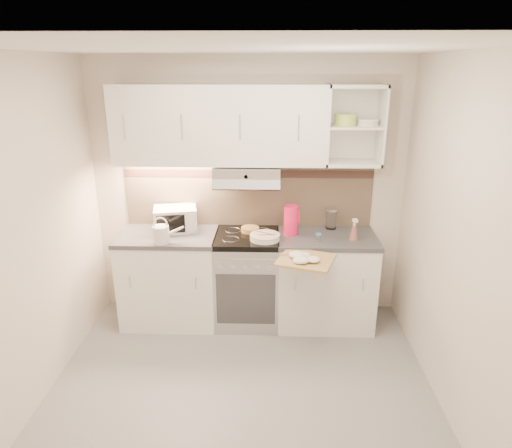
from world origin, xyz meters
The scene contains 17 objects.
ground centered at (0.00, 0.00, 0.00)m, with size 3.00×3.00×0.00m, color gray.
room_shell centered at (0.00, 0.37, 1.63)m, with size 3.04×2.84×2.52m.
base_cabinet_left centered at (-0.75, 1.10, 0.43)m, with size 0.90×0.60×0.86m, color white.
worktop_left centered at (-0.75, 1.10, 0.88)m, with size 0.92×0.62×0.04m, color #47474C.
base_cabinet_right centered at (0.75, 1.10, 0.43)m, with size 0.90×0.60×0.86m, color white.
worktop_right centered at (0.75, 1.10, 0.88)m, with size 0.92×0.62×0.04m, color #47474C.
electric_range centered at (0.00, 1.10, 0.45)m, with size 0.60×0.60×0.90m.
microwave centered at (-0.69, 1.22, 1.01)m, with size 0.45×0.37×0.22m.
watering_can centered at (-0.75, 0.88, 0.99)m, with size 0.28×0.15×0.24m.
plate_stack centered at (0.17, 0.98, 0.93)m, with size 0.27×0.27×0.06m.
bread_loaf centered at (0.03, 1.19, 0.92)m, with size 0.17×0.17×0.04m, color #A98E4C.
pink_pitcher centered at (0.41, 1.14, 1.04)m, with size 0.15×0.14×0.28m.
glass_jar centered at (0.81, 1.30, 1.00)m, with size 0.11×0.11×0.20m.
spice_jar centered at (0.65, 0.95, 0.94)m, with size 0.05×0.05×0.08m.
spray_bottle centered at (0.98, 1.01, 0.98)m, with size 0.08×0.08×0.21m.
cutting_board centered at (0.52, 0.60, 0.87)m, with size 0.44×0.39×0.02m, color tan.
dish_towel centered at (0.51, 0.57, 0.92)m, with size 0.24×0.20×0.06m, color beige, non-canonical shape.
Camera 1 is at (0.21, -2.89, 2.40)m, focal length 32.00 mm.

